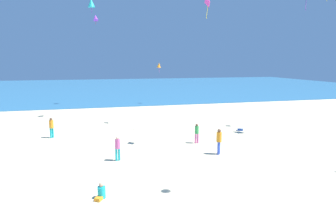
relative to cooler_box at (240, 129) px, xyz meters
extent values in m
plane|color=beige|center=(-7.25, -0.99, -0.12)|extent=(120.00, 120.00, 0.00)
cube|color=teal|center=(-7.25, 45.22, -0.09)|extent=(120.00, 60.00, 0.05)
cube|color=#2D56B7|center=(0.00, 0.00, -0.02)|extent=(0.58, 0.56, 0.19)
cube|color=white|center=(0.00, 0.00, 0.10)|extent=(0.60, 0.58, 0.04)
cylinder|color=#19ADB2|center=(-15.05, 1.40, 0.27)|extent=(0.14, 0.14, 0.78)
cylinder|color=#19ADB2|center=(-15.17, 1.28, 0.27)|extent=(0.14, 0.14, 0.78)
cylinder|color=orange|center=(-15.11, 1.34, 0.95)|extent=(0.44, 0.44, 0.59)
sphere|color=brown|center=(-15.11, 1.34, 1.34)|extent=(0.21, 0.21, 0.21)
cylinder|color=purple|center=(-16.24, -4.80, 0.14)|extent=(0.48, 0.48, 0.52)
sphere|color=#846047|center=(-16.24, -4.80, 0.50)|extent=(0.21, 0.21, 0.21)
cube|color=yellow|center=(-16.37, -4.96, -0.04)|extent=(0.45, 0.46, 0.15)
cylinder|color=#19ADB2|center=(-10.72, -5.07, 0.25)|extent=(0.13, 0.13, 0.73)
cylinder|color=#19ADB2|center=(-10.55, -5.05, 0.25)|extent=(0.13, 0.13, 0.73)
cylinder|color=#D8599E|center=(-10.63, -5.06, 0.89)|extent=(0.32, 0.32, 0.55)
sphere|color=beige|center=(-10.63, -5.06, 1.25)|extent=(0.20, 0.20, 0.20)
cylinder|color=#19ADB2|center=(-11.68, -9.68, 0.14)|extent=(0.46, 0.46, 0.51)
sphere|color=tan|center=(-11.68, -9.68, 0.48)|extent=(0.20, 0.20, 0.20)
cube|color=orange|center=(-11.79, -9.85, -0.04)|extent=(0.42, 0.45, 0.15)
cylinder|color=blue|center=(-4.45, -5.49, 0.29)|extent=(0.14, 0.14, 0.81)
cylinder|color=blue|center=(-4.33, -5.35, 0.29)|extent=(0.14, 0.14, 0.81)
cylinder|color=orange|center=(-4.39, -5.42, 0.99)|extent=(0.45, 0.45, 0.61)
sphere|color=brown|center=(-4.39, -5.42, 1.40)|extent=(0.22, 0.22, 0.22)
cylinder|color=#D8599E|center=(-4.81, -2.74, 0.23)|extent=(0.12, 0.12, 0.70)
cylinder|color=#D8599E|center=(-4.97, -2.71, 0.23)|extent=(0.12, 0.12, 0.70)
cylinder|color=green|center=(-4.89, -2.73, 0.85)|extent=(0.33, 0.33, 0.53)
sphere|color=brown|center=(-4.89, -2.73, 1.20)|extent=(0.19, 0.19, 0.19)
cylinder|color=purple|center=(5.43, -0.26, 10.37)|extent=(0.05, 0.04, 1.01)
cone|color=orange|center=(-3.30, 16.91, 5.18)|extent=(0.80, 0.80, 0.69)
cylinder|color=#DB3DA8|center=(-3.30, 16.91, 4.56)|extent=(0.14, 0.12, 0.70)
cube|color=#DB3DA8|center=(-4.56, -3.43, 9.45)|extent=(0.31, 0.69, 0.65)
cylinder|color=yellow|center=(-4.56, -3.43, 8.80)|extent=(0.16, 0.11, 0.81)
cone|color=#1EADAD|center=(-11.84, 9.00, 11.39)|extent=(0.82, 0.80, 0.84)
cylinder|color=purple|center=(-11.84, 9.00, 10.73)|extent=(0.04, 0.04, 0.64)
cone|color=purple|center=(-11.39, 18.15, 11.29)|extent=(0.76, 0.96, 0.95)
cylinder|color=red|center=(-11.39, 18.15, 10.71)|extent=(0.04, 0.07, 0.53)
camera|label=1|loc=(-11.78, -21.64, 5.65)|focal=30.95mm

